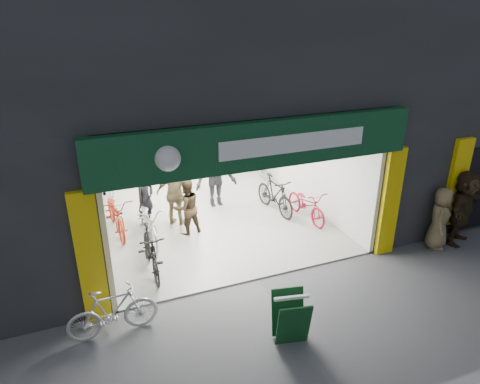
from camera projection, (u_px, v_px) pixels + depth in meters
ground at (257, 280)px, 9.16m from camera, size 60.00×60.00×0.00m
building at (218, 49)px, 12.03m from camera, size 17.00×10.27×8.00m
bike_left_front at (149, 222)px, 10.56m from camera, size 0.73×1.95×1.01m
bike_left_midfront at (151, 251)px, 9.22m from camera, size 0.52×1.78×1.07m
bike_left_midback at (116, 213)px, 10.94m from camera, size 0.85×2.07×1.06m
bike_left_back at (105, 178)px, 13.35m from camera, size 0.73×1.68×0.98m
bike_right_front at (275, 195)px, 12.02m from camera, size 0.72×1.85×1.08m
bike_right_mid at (307, 204)px, 11.63m from camera, size 0.72×1.77×0.91m
bike_right_back at (255, 159)px, 14.80m from camera, size 0.62×1.93×1.15m
parked_bike at (112, 312)px, 7.46m from camera, size 1.61×0.51×0.96m
customer_a at (145, 199)px, 11.22m from camera, size 0.66×0.63×1.53m
customer_b at (187, 207)px, 10.76m from camera, size 0.82×0.69×1.49m
customer_c at (216, 176)px, 12.23m from camera, size 1.27×0.76×1.92m
customer_d at (176, 194)px, 11.15m from camera, size 1.12×0.94×1.79m
pedestrian_near at (440, 218)px, 10.16m from camera, size 0.88×0.88×1.54m
pedestrian_far at (463, 208)px, 10.32m from camera, size 1.80×1.26×1.87m
sandwich_board at (291, 317)px, 7.31m from camera, size 0.68×0.69×0.89m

